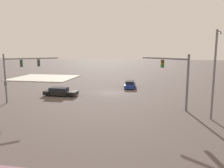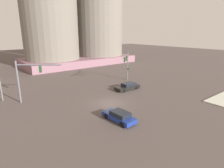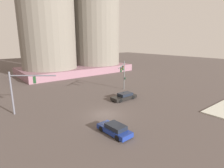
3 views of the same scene
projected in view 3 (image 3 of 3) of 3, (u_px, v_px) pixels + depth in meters
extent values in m
plane|color=#4F4440|center=(105.00, 114.00, 26.27)|extent=(208.11, 208.11, 0.00)
cylinder|color=slate|center=(12.00, 94.00, 25.64)|extent=(0.25, 0.25, 6.26)
cylinder|color=slate|center=(33.00, 76.00, 25.08)|extent=(5.17, 4.12, 0.19)
cube|color=#204626|center=(34.00, 80.00, 25.23)|extent=(0.41, 0.40, 0.95)
cylinder|color=red|center=(35.00, 78.00, 25.31)|extent=(0.19, 0.17, 0.20)
cylinder|color=orange|center=(35.00, 80.00, 25.38)|extent=(0.19, 0.17, 0.20)
cylinder|color=green|center=(35.00, 82.00, 25.45)|extent=(0.19, 0.17, 0.20)
cylinder|color=#5A5E60|center=(124.00, 75.00, 39.36)|extent=(0.19, 0.19, 6.18)
cylinder|color=#5A5E60|center=(122.00, 66.00, 35.59)|extent=(5.37, 4.29, 0.14)
cube|color=#243E2D|center=(123.00, 68.00, 37.02)|extent=(0.41, 0.40, 0.95)
cylinder|color=red|center=(124.00, 67.00, 36.91)|extent=(0.19, 0.17, 0.20)
cylinder|color=orange|center=(124.00, 68.00, 36.98)|extent=(0.19, 0.17, 0.20)
cylinder|color=green|center=(123.00, 70.00, 37.05)|extent=(0.19, 0.17, 0.20)
cube|color=#243E2D|center=(121.00, 70.00, 34.98)|extent=(0.41, 0.40, 0.95)
cylinder|color=red|center=(122.00, 68.00, 34.88)|extent=(0.19, 0.17, 0.20)
cylinder|color=orange|center=(122.00, 70.00, 34.95)|extent=(0.19, 0.17, 0.20)
cylinder|color=green|center=(122.00, 71.00, 35.02)|extent=(0.19, 0.17, 0.20)
cube|color=#243E2D|center=(125.00, 78.00, 39.46)|extent=(0.38, 0.37, 0.44)
cube|color=#835A67|center=(76.00, 69.00, 61.17)|extent=(35.16, 17.85, 2.21)
cube|color=black|center=(124.00, 97.00, 32.81)|extent=(4.90, 1.87, 0.55)
cube|color=black|center=(125.00, 94.00, 32.87)|extent=(2.55, 1.62, 0.50)
cylinder|color=black|center=(121.00, 101.00, 31.28)|extent=(0.64, 0.23, 0.64)
cylinder|color=black|center=(115.00, 98.00, 32.57)|extent=(0.64, 0.23, 0.64)
cylinder|color=black|center=(133.00, 97.00, 33.10)|extent=(0.64, 0.23, 0.64)
cylinder|color=black|center=(127.00, 95.00, 34.40)|extent=(0.64, 0.23, 0.64)
cube|color=navy|center=(114.00, 130.00, 20.75)|extent=(1.93, 4.50, 0.55)
cube|color=black|center=(116.00, 127.00, 20.44)|extent=(1.62, 2.37, 0.50)
cylinder|color=black|center=(101.00, 129.00, 21.26)|extent=(0.25, 0.65, 0.64)
cylinder|color=black|center=(112.00, 125.00, 22.29)|extent=(0.25, 0.65, 0.64)
cylinder|color=black|center=(117.00, 138.00, 19.27)|extent=(0.25, 0.65, 0.64)
cylinder|color=black|center=(128.00, 133.00, 20.30)|extent=(0.25, 0.65, 0.64)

